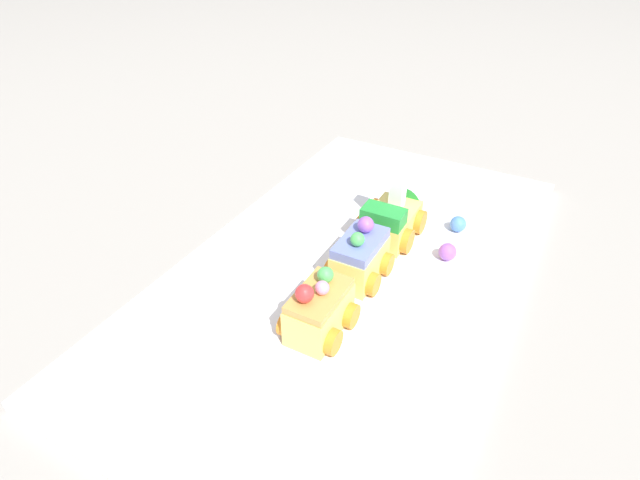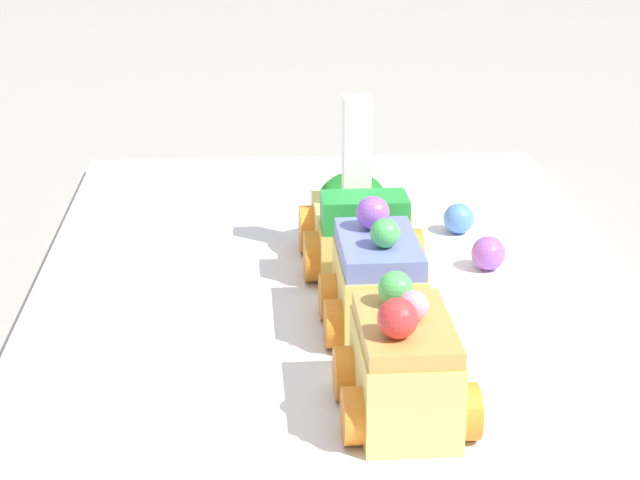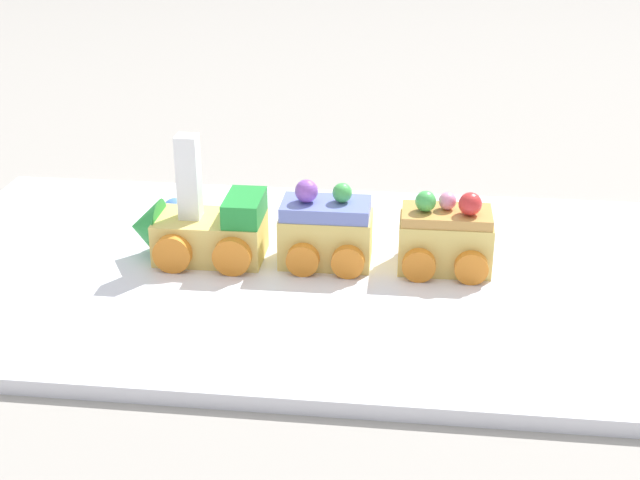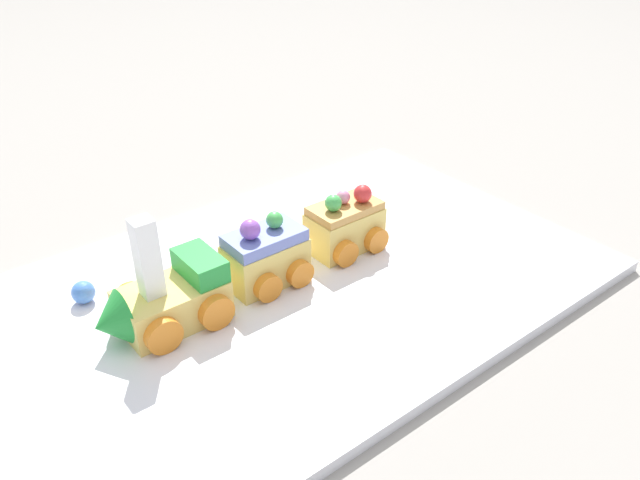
{
  "view_description": "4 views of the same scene",
  "coord_description": "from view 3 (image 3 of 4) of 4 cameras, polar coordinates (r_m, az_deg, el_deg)",
  "views": [
    {
      "loc": [
        -0.45,
        -0.2,
        0.4
      ],
      "look_at": [
        -0.02,
        0.03,
        0.05
      ],
      "focal_mm": 28.0,
      "sensor_mm": 36.0,
      "label": 1
    },
    {
      "loc": [
        -0.57,
        0.05,
        0.28
      ],
      "look_at": [
        0.03,
        0.01,
        0.05
      ],
      "focal_mm": 60.0,
      "sensor_mm": 36.0,
      "label": 2
    },
    {
      "loc": [
        -0.09,
        0.67,
        0.34
      ],
      "look_at": [
        -0.02,
        0.02,
        0.05
      ],
      "focal_mm": 50.0,
      "sensor_mm": 36.0,
      "label": 3
    },
    {
      "loc": [
        0.25,
        0.41,
        0.36
      ],
      "look_at": [
        -0.04,
        0.03,
        0.07
      ],
      "focal_mm": 35.0,
      "sensor_mm": 36.0,
      "label": 4
    }
  ],
  "objects": [
    {
      "name": "ground_plane",
      "position": [
        0.75,
        -0.99,
        -2.71
      ],
      "size": [
        10.0,
        10.0,
        0.0
      ],
      "primitive_type": "plane",
      "color": "gray"
    },
    {
      "name": "display_board",
      "position": [
        0.75,
        -0.99,
        -2.3
      ],
      "size": [
        0.67,
        0.38,
        0.01
      ],
      "primitive_type": "cube",
      "color": "white",
      "rests_on": "ground_plane"
    },
    {
      "name": "cake_train_locomotive",
      "position": [
        0.77,
        -7.67,
        0.72
      ],
      "size": [
        0.12,
        0.08,
        0.11
      ],
      "rotation": [
        0.0,
        0.0,
        0.01
      ],
      "color": "#EACC66",
      "rests_on": "display_board"
    },
    {
      "name": "gumball_blue",
      "position": [
        0.85,
        -9.28,
        1.95
      ],
      "size": [
        0.02,
        0.02,
        0.02
      ],
      "primitive_type": "sphere",
      "color": "#4C84E0",
      "rests_on": "display_board"
    },
    {
      "name": "gumball_purple",
      "position": [
        0.84,
        -4.67,
        1.94
      ],
      "size": [
        0.02,
        0.02,
        0.02
      ],
      "primitive_type": "sphere",
      "color": "#9956C6",
      "rests_on": "display_board"
    },
    {
      "name": "cake_car_caramel",
      "position": [
        0.75,
        8.03,
        0.07
      ],
      "size": [
        0.08,
        0.06,
        0.07
      ],
      "rotation": [
        0.0,
        0.0,
        0.01
      ],
      "color": "#EACC66",
      "rests_on": "display_board"
    },
    {
      "name": "cake_car_blueberry",
      "position": [
        0.75,
        0.36,
        0.48
      ],
      "size": [
        0.08,
        0.06,
        0.07
      ],
      "rotation": [
        0.0,
        0.0,
        0.01
      ],
      "color": "#EACC66",
      "rests_on": "display_board"
    }
  ]
}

